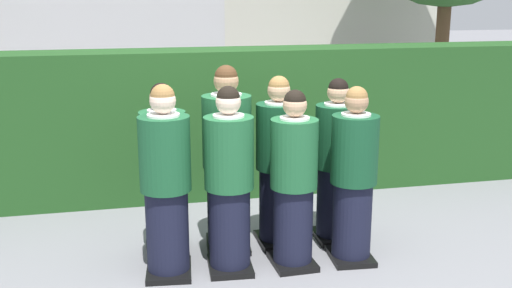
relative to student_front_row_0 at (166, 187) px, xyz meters
name	(u,v)px	position (x,y,z in m)	size (l,w,h in m)	color
ground_plane	(262,265)	(0.81, -0.03, -0.78)	(60.00, 60.00, 0.00)	slate
student_front_row_0	(166,187)	(0.00, 0.00, 0.00)	(0.43, 0.51, 1.63)	black
student_front_row_1	(229,185)	(0.53, -0.03, -0.01)	(0.42, 0.52, 1.61)	black
student_front_row_2	(294,184)	(1.08, -0.06, -0.04)	(0.41, 0.46, 1.56)	black
student_front_row_3	(353,180)	(1.62, -0.07, -0.03)	(0.41, 0.51, 1.57)	black
student_rear_row_0	(164,175)	(0.02, 0.42, -0.02)	(0.41, 0.50, 1.58)	black
student_rear_row_1	(227,163)	(0.59, 0.44, 0.04)	(0.45, 0.53, 1.72)	black
student_rear_row_2	(278,166)	(1.08, 0.45, -0.01)	(0.42, 0.47, 1.61)	black
student_rear_row_3	(336,165)	(1.64, 0.42, -0.03)	(0.41, 0.46, 1.58)	black
hedge	(221,122)	(0.81, 2.09, 0.08)	(8.31, 0.70, 1.71)	#214C1E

